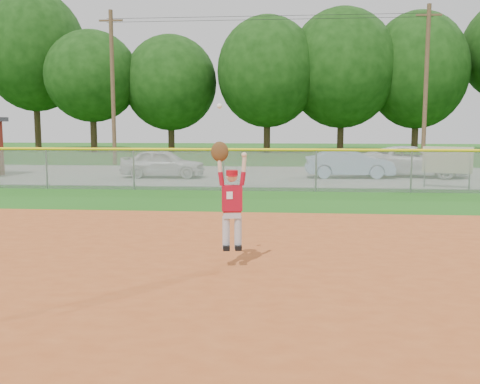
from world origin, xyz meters
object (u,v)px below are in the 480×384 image
object	(u,v)px
car_white_a	(163,163)
sponsor_sign	(447,161)
car_blue	(349,163)
car_white_b	(412,161)
ballplayer	(230,196)

from	to	relation	value
car_white_a	sponsor_sign	distance (m)	11.92
car_blue	car_white_b	distance (m)	3.09
car_white_a	car_blue	bearing A→B (deg)	-85.77
car_blue	ballplayer	distance (m)	15.92
car_blue	car_white_b	world-z (taller)	car_white_b
car_white_a	car_white_b	distance (m)	11.37
car_white_a	sponsor_sign	size ratio (longest dim) A/B	2.25
ballplayer	sponsor_sign	bearing A→B (deg)	59.76
car_white_a	sponsor_sign	bearing A→B (deg)	-104.77
car_white_a	car_white_b	world-z (taller)	car_white_b
car_white_b	ballplayer	xyz separation A→B (m)	(-6.64, -16.40, 0.49)
car_white_b	car_white_a	bearing A→B (deg)	111.57
car_white_a	ballplayer	xyz separation A→B (m)	(4.63, -14.88, 0.55)
car_white_a	ballplayer	world-z (taller)	ballplayer
sponsor_sign	car_white_a	bearing A→B (deg)	165.08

